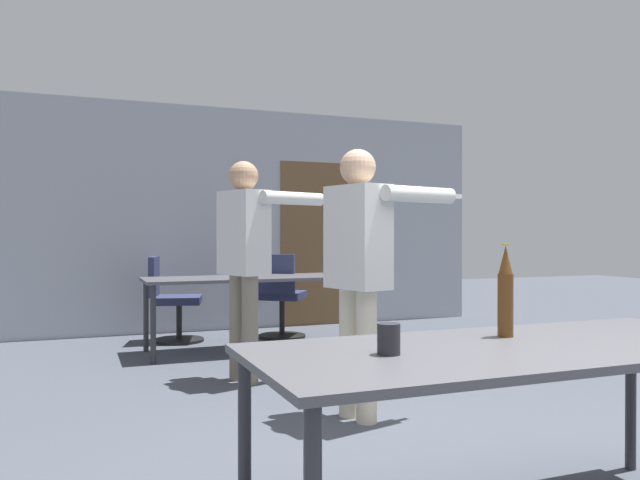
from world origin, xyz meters
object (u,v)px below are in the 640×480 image
at_px(office_chair_far_right, 280,299).
at_px(drink_cup, 389,339).
at_px(person_right_polo, 245,248).
at_px(office_chair_near_pushed, 172,302).
at_px(beer_bottle, 506,293).
at_px(person_far_watching, 360,256).

height_order(office_chair_far_right, drink_cup, office_chair_far_right).
bearing_deg(drink_cup, person_right_polo, 85.50).
xyz_separation_m(office_chair_far_right, office_chair_near_pushed, (-1.13, 0.23, -0.02)).
bearing_deg(office_chair_far_right, person_right_polo, -80.27).
bearing_deg(drink_cup, office_chair_near_pushed, 90.66).
bearing_deg(person_right_polo, drink_cup, -23.36).
height_order(person_right_polo, drink_cup, person_right_polo).
distance_m(person_right_polo, beer_bottle, 2.67).
bearing_deg(office_chair_near_pushed, beer_bottle, 22.59).
relative_size(person_right_polo, office_chair_far_right, 1.84).
distance_m(person_far_watching, drink_cup, 1.71).
bearing_deg(person_right_polo, office_chair_far_right, 135.71).
bearing_deg(beer_bottle, person_right_polo, 98.52).
xyz_separation_m(person_far_watching, person_right_polo, (-0.40, 1.22, 0.03)).
height_order(person_right_polo, beer_bottle, person_right_polo).
height_order(beer_bottle, drink_cup, beer_bottle).
bearing_deg(drink_cup, person_far_watching, 68.37).
bearing_deg(office_chair_near_pushed, person_right_polo, 22.16).
height_order(person_far_watching, office_chair_far_right, person_far_watching).
bearing_deg(office_chair_far_right, drink_cup, -68.01).
relative_size(office_chair_far_right, drink_cup, 8.65).
relative_size(person_far_watching, office_chair_far_right, 1.79).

